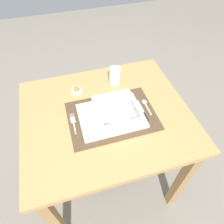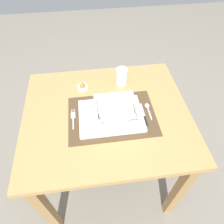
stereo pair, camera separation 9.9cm
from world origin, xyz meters
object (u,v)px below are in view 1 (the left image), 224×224
at_px(spoon, 145,103).
at_px(drinking_glass, 115,77).
at_px(dining_table, 106,127).
at_px(fork, 73,122).
at_px(porridge_bowl, 116,112).
at_px(butter_knife, 143,112).
at_px(condiment_saucer, 77,90).

relative_size(spoon, drinking_glass, 1.08).
relative_size(dining_table, fork, 6.62).
bearing_deg(spoon, porridge_bowl, -170.91).
xyz_separation_m(butter_knife, drinking_glass, (-0.07, 0.26, 0.04)).
height_order(dining_table, drinking_glass, drinking_glass).
distance_m(dining_table, butter_knife, 0.23).
bearing_deg(fork, condiment_saucer, 79.55).
bearing_deg(fork, butter_knife, -1.87).
height_order(fork, condiment_saucer, condiment_saucer).
bearing_deg(condiment_saucer, porridge_bowl, -57.18).
relative_size(porridge_bowl, fork, 1.56).
bearing_deg(dining_table, drinking_glass, 62.09).
bearing_deg(dining_table, porridge_bowl, -42.40).
height_order(fork, butter_knife, butter_knife).
bearing_deg(spoon, fork, 178.02).
distance_m(dining_table, spoon, 0.25).
relative_size(porridge_bowl, condiment_saucer, 3.25).
distance_m(spoon, butter_knife, 0.06).
bearing_deg(dining_table, spoon, 0.35).
relative_size(porridge_bowl, drinking_glass, 2.00).
xyz_separation_m(spoon, condiment_saucer, (-0.32, 0.20, 0.00)).
xyz_separation_m(spoon, butter_knife, (-0.03, -0.05, -0.00)).
height_order(spoon, butter_knife, spoon).
relative_size(dining_table, porridge_bowl, 4.24).
xyz_separation_m(fork, drinking_glass, (0.28, 0.22, 0.04)).
xyz_separation_m(porridge_bowl, spoon, (0.17, 0.04, -0.03)).
height_order(fork, drinking_glass, drinking_glass).
xyz_separation_m(dining_table, spoon, (0.21, 0.00, 0.13)).
distance_m(butter_knife, drinking_glass, 0.27).
distance_m(porridge_bowl, drinking_glass, 0.26).
distance_m(porridge_bowl, condiment_saucer, 0.28).
height_order(porridge_bowl, butter_knife, porridge_bowl).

